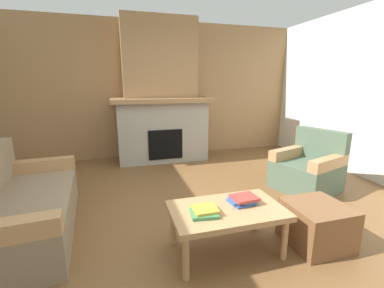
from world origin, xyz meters
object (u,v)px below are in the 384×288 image
object	(u,v)px
couch	(20,208)
armchair	(308,169)
fireplace	(161,101)
coffee_table	(227,214)
ottoman	(316,224)

from	to	relation	value
couch	armchair	size ratio (longest dim) A/B	1.95
fireplace	couch	distance (m)	3.06
fireplace	couch	world-z (taller)	fireplace
couch	coffee_table	size ratio (longest dim) A/B	1.87
fireplace	couch	xyz separation A→B (m)	(-1.83, -2.29, -0.88)
couch	ottoman	size ratio (longest dim) A/B	3.59
fireplace	armchair	bearing A→B (deg)	-50.06
fireplace	coffee_table	xyz separation A→B (m)	(0.04, -3.13, -0.79)
fireplace	armchair	xyz separation A→B (m)	(1.77, -2.11, -0.87)
armchair	ottoman	size ratio (longest dim) A/B	1.84
couch	coffee_table	bearing A→B (deg)	-24.17
armchair	coffee_table	bearing A→B (deg)	-149.30
couch	ottoman	world-z (taller)	couch
fireplace	coffee_table	distance (m)	3.23
fireplace	armchair	size ratio (longest dim) A/B	2.83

